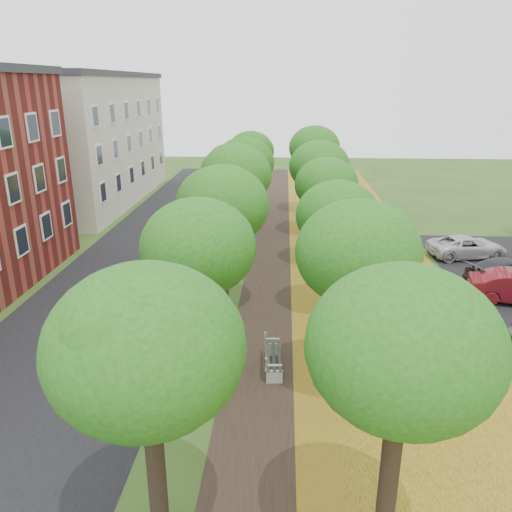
# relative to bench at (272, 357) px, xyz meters

# --- Properties ---
(street_asphalt) EXTENTS (8.00, 70.00, 0.01)m
(street_asphalt) POSITION_rel_bench_xyz_m (-7.54, 7.89, -0.48)
(street_asphalt) COLOR black
(street_asphalt) RESTS_ON ground
(footpath) EXTENTS (3.20, 70.00, 0.01)m
(footpath) POSITION_rel_bench_xyz_m (-0.04, 7.89, -0.48)
(footpath) COLOR black
(footpath) RESTS_ON ground
(leaf_verge) EXTENTS (7.50, 70.00, 0.01)m
(leaf_verge) POSITION_rel_bench_xyz_m (4.96, 7.89, -0.48)
(leaf_verge) COLOR #B59521
(leaf_verge) RESTS_ON ground
(tree_row_west) EXTENTS (3.59, 33.59, 6.12)m
(tree_row_west) POSITION_rel_bench_xyz_m (-2.24, 7.89, 4.07)
(tree_row_west) COLOR black
(tree_row_west) RESTS_ON ground
(tree_row_east) EXTENTS (3.59, 33.59, 6.12)m
(tree_row_east) POSITION_rel_bench_xyz_m (2.56, 7.89, 4.07)
(tree_row_east) COLOR black
(tree_row_east) RESTS_ON ground
(building_cream) EXTENTS (10.30, 20.30, 10.40)m
(building_cream) POSITION_rel_bench_xyz_m (-17.04, 25.89, 4.72)
(building_cream) COLOR beige
(building_cream) RESTS_ON ground
(bench) EXTENTS (0.68, 2.01, 0.94)m
(bench) POSITION_rel_bench_xyz_m (0.00, 0.00, 0.00)
(bench) COLOR #262F27
(bench) RESTS_ON ground
(car_grey) EXTENTS (4.88, 3.40, 1.31)m
(car_grey) POSITION_rel_bench_xyz_m (11.55, 8.53, 0.17)
(car_grey) COLOR #2F2F33
(car_grey) RESTS_ON ground
(car_white) EXTENTS (4.75, 2.87, 1.23)m
(car_white) POSITION_rel_bench_xyz_m (10.96, 12.67, 0.13)
(car_white) COLOR silver
(car_white) RESTS_ON ground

